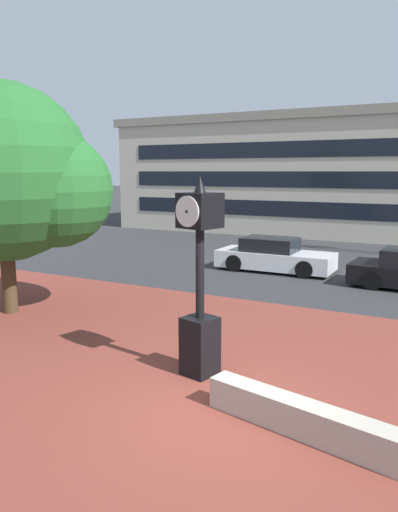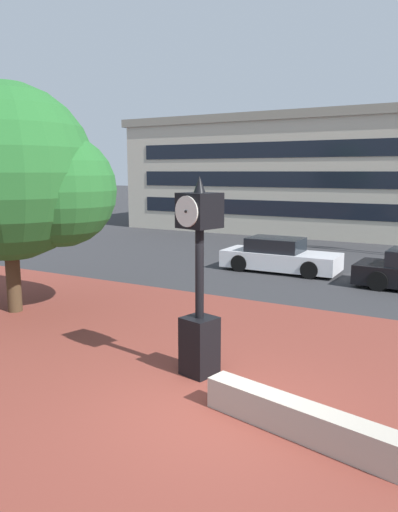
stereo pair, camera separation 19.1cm
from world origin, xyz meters
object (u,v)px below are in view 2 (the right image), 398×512
at_px(car_street_near, 279,256).
at_px(civic_building, 391,174).
at_px(street_clock, 200,286).
at_px(plaza_tree, 18,177).

distance_m(car_street_near, civic_building, 16.42).
bearing_deg(civic_building, car_street_near, -95.28).
relative_size(street_clock, car_street_near, 0.84).
xyz_separation_m(street_clock, plaza_tree, (-6.24, 1.37, 1.95)).
bearing_deg(car_street_near, civic_building, 174.03).
relative_size(street_clock, plaza_tree, 0.61).
bearing_deg(car_street_near, street_clock, 11.32).
bearing_deg(plaza_tree, car_street_near, 64.57).
bearing_deg(street_clock, car_street_near, 116.35).
bearing_deg(car_street_near, plaza_tree, -26.12).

